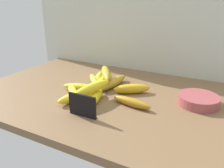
{
  "coord_description": "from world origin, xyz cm",
  "views": [
    {
      "loc": [
        48.21,
        -79.36,
        43.09
      ],
      "look_at": [
        7.19,
        -0.12,
        8.0
      ],
      "focal_mm": 35.64,
      "sensor_mm": 36.0,
      "label": 1
    }
  ],
  "objects_px": {
    "fruit_bowl": "(198,100)",
    "banana_6": "(132,89)",
    "banana_4": "(76,97)",
    "banana_7": "(131,102)",
    "banana_0": "(98,78)",
    "banana_9": "(74,94)",
    "banana_2": "(81,87)",
    "banana_5": "(114,82)",
    "banana_3": "(94,81)",
    "chalkboard_sign": "(82,106)",
    "banana_1": "(95,98)",
    "banana_11": "(93,88)",
    "banana_10": "(106,73)",
    "banana_8": "(104,80)"
  },
  "relations": [
    {
      "from": "banana_8",
      "to": "banana_4",
      "type": "bearing_deg",
      "value": -92.17
    },
    {
      "from": "fruit_bowl",
      "to": "banana_1",
      "type": "xyz_separation_m",
      "value": [
        -0.37,
        -0.18,
        0.0
      ]
    },
    {
      "from": "banana_7",
      "to": "banana_4",
      "type": "bearing_deg",
      "value": -164.05
    },
    {
      "from": "banana_1",
      "to": "banana_6",
      "type": "bearing_deg",
      "value": 58.14
    },
    {
      "from": "fruit_bowl",
      "to": "banana_6",
      "type": "distance_m",
      "value": 0.28
    },
    {
      "from": "banana_5",
      "to": "banana_11",
      "type": "bearing_deg",
      "value": -91.23
    },
    {
      "from": "fruit_bowl",
      "to": "banana_3",
      "type": "relative_size",
      "value": 0.85
    },
    {
      "from": "banana_5",
      "to": "banana_4",
      "type": "bearing_deg",
      "value": -105.98
    },
    {
      "from": "banana_7",
      "to": "banana_11",
      "type": "height_order",
      "value": "banana_11"
    },
    {
      "from": "banana_2",
      "to": "banana_9",
      "type": "height_order",
      "value": "same"
    },
    {
      "from": "banana_1",
      "to": "banana_4",
      "type": "distance_m",
      "value": 0.08
    },
    {
      "from": "banana_3",
      "to": "banana_6",
      "type": "xyz_separation_m",
      "value": [
        0.2,
        -0.02,
        0.0
      ]
    },
    {
      "from": "banana_9",
      "to": "banana_10",
      "type": "distance_m",
      "value": 0.2
    },
    {
      "from": "banana_1",
      "to": "banana_2",
      "type": "bearing_deg",
      "value": 148.51
    },
    {
      "from": "banana_10",
      "to": "banana_11",
      "type": "distance_m",
      "value": 0.18
    },
    {
      "from": "banana_1",
      "to": "banana_10",
      "type": "distance_m",
      "value": 0.2
    },
    {
      "from": "banana_4",
      "to": "banana_7",
      "type": "height_order",
      "value": "banana_4"
    },
    {
      "from": "banana_5",
      "to": "banana_11",
      "type": "xyz_separation_m",
      "value": [
        -0.0,
        -0.18,
        0.04
      ]
    },
    {
      "from": "chalkboard_sign",
      "to": "banana_1",
      "type": "height_order",
      "value": "chalkboard_sign"
    },
    {
      "from": "banana_5",
      "to": "banana_6",
      "type": "xyz_separation_m",
      "value": [
        0.11,
        -0.04,
        0.0
      ]
    },
    {
      "from": "fruit_bowl",
      "to": "banana_11",
      "type": "bearing_deg",
      "value": -156.96
    },
    {
      "from": "banana_6",
      "to": "banana_1",
      "type": "bearing_deg",
      "value": -121.86
    },
    {
      "from": "banana_10",
      "to": "banana_6",
      "type": "bearing_deg",
      "value": -12.26
    },
    {
      "from": "banana_9",
      "to": "banana_10",
      "type": "relative_size",
      "value": 1.03
    },
    {
      "from": "banana_7",
      "to": "banana_8",
      "type": "height_order",
      "value": "banana_8"
    },
    {
      "from": "banana_1",
      "to": "banana_11",
      "type": "height_order",
      "value": "banana_11"
    },
    {
      "from": "chalkboard_sign",
      "to": "banana_3",
      "type": "xyz_separation_m",
      "value": [
        -0.13,
        0.29,
        -0.02
      ]
    },
    {
      "from": "banana_7",
      "to": "banana_10",
      "type": "distance_m",
      "value": 0.25
    },
    {
      "from": "banana_1",
      "to": "banana_2",
      "type": "relative_size",
      "value": 1.05
    },
    {
      "from": "banana_2",
      "to": "banana_7",
      "type": "bearing_deg",
      "value": -7.51
    },
    {
      "from": "banana_9",
      "to": "banana_11",
      "type": "distance_m",
      "value": 0.1
    },
    {
      "from": "banana_7",
      "to": "fruit_bowl",
      "type": "bearing_deg",
      "value": 30.85
    },
    {
      "from": "banana_11",
      "to": "banana_7",
      "type": "bearing_deg",
      "value": 10.12
    },
    {
      "from": "banana_3",
      "to": "fruit_bowl",
      "type": "bearing_deg",
      "value": 0.25
    },
    {
      "from": "fruit_bowl",
      "to": "banana_10",
      "type": "bearing_deg",
      "value": 178.37
    },
    {
      "from": "banana_0",
      "to": "banana_9",
      "type": "bearing_deg",
      "value": -87.55
    },
    {
      "from": "banana_6",
      "to": "banana_9",
      "type": "bearing_deg",
      "value": -142.15
    },
    {
      "from": "chalkboard_sign",
      "to": "fruit_bowl",
      "type": "relative_size",
      "value": 0.69
    },
    {
      "from": "banana_0",
      "to": "banana_2",
      "type": "bearing_deg",
      "value": -92.96
    },
    {
      "from": "banana_2",
      "to": "chalkboard_sign",
      "type": "bearing_deg",
      "value": -53.14
    },
    {
      "from": "banana_5",
      "to": "banana_9",
      "type": "bearing_deg",
      "value": -115.57
    },
    {
      "from": "banana_3",
      "to": "banana_4",
      "type": "xyz_separation_m",
      "value": [
        0.03,
        -0.2,
        0.0
      ]
    },
    {
      "from": "banana_0",
      "to": "banana_9",
      "type": "height_order",
      "value": "banana_9"
    },
    {
      "from": "chalkboard_sign",
      "to": "banana_9",
      "type": "xyz_separation_m",
      "value": [
        -0.12,
        0.11,
        -0.02
      ]
    },
    {
      "from": "banana_7",
      "to": "banana_6",
      "type": "bearing_deg",
      "value": 112.31
    },
    {
      "from": "banana_11",
      "to": "banana_3",
      "type": "bearing_deg",
      "value": 119.64
    },
    {
      "from": "banana_2",
      "to": "banana_3",
      "type": "distance_m",
      "value": 0.1
    },
    {
      "from": "banana_11",
      "to": "banana_1",
      "type": "bearing_deg",
      "value": -34.54
    },
    {
      "from": "banana_0",
      "to": "banana_3",
      "type": "xyz_separation_m",
      "value": [
        0.0,
        -0.05,
        0.0
      ]
    },
    {
      "from": "banana_3",
      "to": "banana_5",
      "type": "height_order",
      "value": "banana_5"
    }
  ]
}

